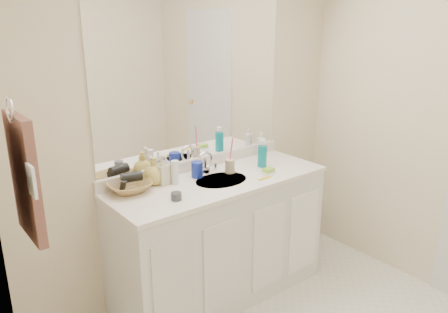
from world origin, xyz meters
The scene contains 26 objects.
wall_back centered at (0.00, 1.30, 1.20)m, with size 2.60×0.02×2.40m, color beige.
wall_left centered at (-1.30, 0.00, 1.20)m, with size 0.02×2.60×2.40m, color beige.
vanity_cabinet centered at (0.00, 1.02, 0.42)m, with size 1.50×0.55×0.85m, color silver.
countertop centered at (0.00, 1.02, 0.86)m, with size 1.52×0.57×0.03m, color white.
backsplash centered at (0.00, 1.29, 0.92)m, with size 1.52×0.03×0.08m, color silver.
sink_basin centered at (0.00, 1.00, 0.87)m, with size 0.37×0.37×0.02m, color #B7ABA0.
faucet centered at (0.00, 1.18, 0.94)m, with size 0.02×0.02×0.11m, color silver.
mirror centered at (0.00, 1.29, 1.56)m, with size 1.48×0.01×1.20m, color white.
blue_mug centered at (-0.09, 1.15, 0.93)m, with size 0.08×0.08×0.11m, color navy.
tan_cup centered at (0.14, 1.08, 0.93)m, with size 0.07×0.07×0.09m, color #C6AE8B.
toothbrush centered at (0.15, 1.08, 1.03)m, with size 0.01×0.01×0.20m, color #E63C7E.
mouthwash_bottle centered at (0.40, 1.04, 0.96)m, with size 0.07×0.07×0.16m, color #0A7983.
clear_pump_bottle centered at (0.56, 1.22, 0.96)m, with size 0.06×0.06×0.15m, color white.
soap_dish centered at (0.33, 0.90, 0.89)m, with size 0.10×0.08×0.01m, color white.
green_soap centered at (0.33, 0.90, 0.90)m, with size 0.07×0.05×0.03m, color #88C12F.
orange_comb centered at (0.24, 0.84, 0.88)m, with size 0.11×0.02×0.00m, color yellow.
dark_jar centered at (-0.41, 0.91, 0.90)m, with size 0.06×0.06×0.05m, color #36373D.
extra_white_bottle centered at (-0.28, 1.13, 0.96)m, with size 0.05×0.05×0.16m, color white.
soap_bottle_white centered at (-0.28, 1.24, 0.96)m, with size 0.06×0.07×0.17m, color white.
soap_bottle_cream centered at (-0.34, 1.18, 0.98)m, with size 0.09×0.09×0.19m, color beige.
soap_bottle_yellow centered at (-0.38, 1.21, 0.97)m, with size 0.14×0.14×0.18m, color gold.
wicker_basket centered at (-0.57, 1.20, 0.91)m, with size 0.27×0.27×0.07m, color olive.
hair_dryer centered at (-0.55, 1.20, 0.97)m, with size 0.06×0.06×0.13m, color black.
towel_ring centered at (-1.27, 0.77, 1.55)m, with size 0.11×0.11×0.01m, color silver.
hand_towel centered at (-1.25, 0.77, 1.25)m, with size 0.04×0.32×0.55m, color brown.
switch_plate centered at (-1.27, 0.57, 1.30)m, with size 0.01×0.09×0.13m, color white.
Camera 1 is at (-1.67, -1.13, 1.90)m, focal length 35.00 mm.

